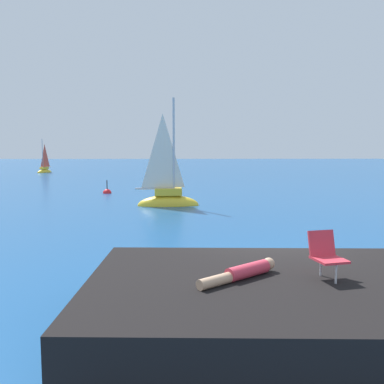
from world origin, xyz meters
name	(u,v)px	position (x,y,z in m)	size (l,w,h in m)	color
ground_plane	(275,275)	(0.00, 0.00, 0.00)	(160.00, 160.00, 0.00)	navy
shore_ledge	(311,307)	(-0.10, -3.33, 0.47)	(7.60, 4.54, 0.94)	black
boulder_inland	(276,283)	(-0.11, -0.61, 0.00)	(1.54, 1.23, 0.85)	black
sailboat_near	(168,199)	(-3.08, 12.22, 0.33)	(3.32, 1.30, 6.08)	yellow
sailboat_far	(44,170)	(-17.62, 38.32, 0.22)	(1.49, 2.23, 4.03)	yellow
person_sunbather	(242,272)	(-1.26, -3.25, 1.06)	(1.45, 1.22, 0.25)	#DB384C
beach_chair	(326,253)	(0.16, -3.23, 1.38)	(0.61, 0.69, 0.80)	#E03342
marker_buoy	(107,193)	(-7.22, 17.95, 0.01)	(0.56, 0.56, 1.13)	red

